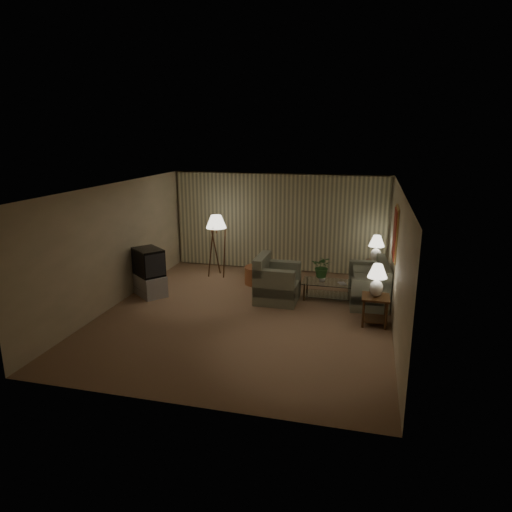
{
  "coord_description": "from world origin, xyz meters",
  "views": [
    {
      "loc": [
        2.4,
        -8.79,
        3.75
      ],
      "look_at": [
        0.06,
        0.6,
        1.13
      ],
      "focal_mm": 32.0,
      "sensor_mm": 36.0,
      "label": 1
    }
  ],
  "objects_px": {
    "side_table_far": "(375,269)",
    "coffee_table": "(328,287)",
    "ottoman": "(258,275)",
    "table_lamp_near": "(377,277)",
    "table_lamp_far": "(376,246)",
    "sofa": "(368,285)",
    "tv_cabinet": "(150,285)",
    "vase": "(322,278)",
    "floor_lamp": "(217,245)",
    "armchair": "(277,283)",
    "side_table_near": "(375,305)",
    "crt_tv": "(148,262)"
  },
  "relations": [
    {
      "from": "table_lamp_near",
      "to": "coffee_table",
      "type": "xyz_separation_m",
      "value": [
        -1.05,
        1.25,
        -0.72
      ]
    },
    {
      "from": "floor_lamp",
      "to": "vase",
      "type": "xyz_separation_m",
      "value": [
        2.92,
        -1.06,
        -0.37
      ]
    },
    {
      "from": "floor_lamp",
      "to": "ottoman",
      "type": "xyz_separation_m",
      "value": [
        1.22,
        -0.36,
        -0.65
      ]
    },
    {
      "from": "armchair",
      "to": "table_lamp_near",
      "type": "height_order",
      "value": "table_lamp_near"
    },
    {
      "from": "side_table_near",
      "to": "crt_tv",
      "type": "height_order",
      "value": "crt_tv"
    },
    {
      "from": "coffee_table",
      "to": "floor_lamp",
      "type": "distance_m",
      "value": 3.3
    },
    {
      "from": "side_table_near",
      "to": "ottoman",
      "type": "height_order",
      "value": "side_table_near"
    },
    {
      "from": "table_lamp_far",
      "to": "armchair",
      "type": "bearing_deg",
      "value": -141.22
    },
    {
      "from": "sofa",
      "to": "side_table_near",
      "type": "bearing_deg",
      "value": 1.85
    },
    {
      "from": "sofa",
      "to": "side_table_near",
      "type": "xyz_separation_m",
      "value": [
        0.15,
        -1.35,
        0.04
      ]
    },
    {
      "from": "floor_lamp",
      "to": "vase",
      "type": "bearing_deg",
      "value": -19.89
    },
    {
      "from": "sofa",
      "to": "side_table_near",
      "type": "relative_size",
      "value": 2.97
    },
    {
      "from": "table_lamp_near",
      "to": "coffee_table",
      "type": "height_order",
      "value": "table_lamp_near"
    },
    {
      "from": "sofa",
      "to": "ottoman",
      "type": "relative_size",
      "value": 2.66
    },
    {
      "from": "side_table_far",
      "to": "armchair",
      "type": "bearing_deg",
      "value": -141.22
    },
    {
      "from": "table_lamp_far",
      "to": "coffee_table",
      "type": "distance_m",
      "value": 1.86
    },
    {
      "from": "armchair",
      "to": "side_table_near",
      "type": "relative_size",
      "value": 1.67
    },
    {
      "from": "table_lamp_far",
      "to": "coffee_table",
      "type": "height_order",
      "value": "table_lamp_far"
    },
    {
      "from": "crt_tv",
      "to": "table_lamp_near",
      "type": "bearing_deg",
      "value": 33.32
    },
    {
      "from": "coffee_table",
      "to": "ottoman",
      "type": "distance_m",
      "value": 1.98
    },
    {
      "from": "crt_tv",
      "to": "side_table_far",
      "type": "bearing_deg",
      "value": 60.81
    },
    {
      "from": "sofa",
      "to": "crt_tv",
      "type": "height_order",
      "value": "crt_tv"
    },
    {
      "from": "table_lamp_near",
      "to": "tv_cabinet",
      "type": "xyz_separation_m",
      "value": [
        -5.2,
        0.51,
        -0.74
      ]
    },
    {
      "from": "table_lamp_near",
      "to": "side_table_near",
      "type": "bearing_deg",
      "value": 1.79
    },
    {
      "from": "table_lamp_far",
      "to": "ottoman",
      "type": "height_order",
      "value": "table_lamp_far"
    },
    {
      "from": "floor_lamp",
      "to": "sofa",
      "type": "bearing_deg",
      "value": -13.56
    },
    {
      "from": "table_lamp_near",
      "to": "vase",
      "type": "relative_size",
      "value": 3.95
    },
    {
      "from": "armchair",
      "to": "table_lamp_near",
      "type": "distance_m",
      "value": 2.4
    },
    {
      "from": "armchair",
      "to": "floor_lamp",
      "type": "bearing_deg",
      "value": 53.65
    },
    {
      "from": "crt_tv",
      "to": "vase",
      "type": "relative_size",
      "value": 5.38
    },
    {
      "from": "side_table_far",
      "to": "coffee_table",
      "type": "distance_m",
      "value": 1.71
    },
    {
      "from": "floor_lamp",
      "to": "table_lamp_near",
      "type": "bearing_deg",
      "value": -29.25
    },
    {
      "from": "sofa",
      "to": "tv_cabinet",
      "type": "relative_size",
      "value": 1.8
    },
    {
      "from": "table_lamp_near",
      "to": "vase",
      "type": "xyz_separation_m",
      "value": [
        -1.2,
        1.25,
        -0.49
      ]
    },
    {
      "from": "side_table_far",
      "to": "table_lamp_near",
      "type": "bearing_deg",
      "value": -90.0
    },
    {
      "from": "armchair",
      "to": "table_lamp_far",
      "type": "relative_size",
      "value": 1.47
    },
    {
      "from": "coffee_table",
      "to": "ottoman",
      "type": "xyz_separation_m",
      "value": [
        -1.86,
        0.69,
        -0.05
      ]
    },
    {
      "from": "side_table_near",
      "to": "ottoman",
      "type": "relative_size",
      "value": 0.9
    },
    {
      "from": "sofa",
      "to": "crt_tv",
      "type": "relative_size",
      "value": 1.96
    },
    {
      "from": "coffee_table",
      "to": "vase",
      "type": "xyz_separation_m",
      "value": [
        -0.15,
        -0.0,
        0.22
      ]
    },
    {
      "from": "side_table_near",
      "to": "tv_cabinet",
      "type": "relative_size",
      "value": 0.6
    },
    {
      "from": "sofa",
      "to": "tv_cabinet",
      "type": "bearing_deg",
      "value": -84.99
    },
    {
      "from": "table_lamp_near",
      "to": "ottoman",
      "type": "distance_m",
      "value": 3.58
    },
    {
      "from": "tv_cabinet",
      "to": "floor_lamp",
      "type": "relative_size",
      "value": 0.6
    },
    {
      "from": "coffee_table",
      "to": "table_lamp_near",
      "type": "bearing_deg",
      "value": -50.06
    },
    {
      "from": "table_lamp_far",
      "to": "table_lamp_near",
      "type": "bearing_deg",
      "value": -90.0
    },
    {
      "from": "table_lamp_far",
      "to": "floor_lamp",
      "type": "height_order",
      "value": "floor_lamp"
    },
    {
      "from": "table_lamp_near",
      "to": "floor_lamp",
      "type": "distance_m",
      "value": 4.72
    },
    {
      "from": "side_table_near",
      "to": "floor_lamp",
      "type": "xyz_separation_m",
      "value": [
        -4.12,
        2.31,
        0.46
      ]
    },
    {
      "from": "sofa",
      "to": "tv_cabinet",
      "type": "height_order",
      "value": "sofa"
    }
  ]
}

